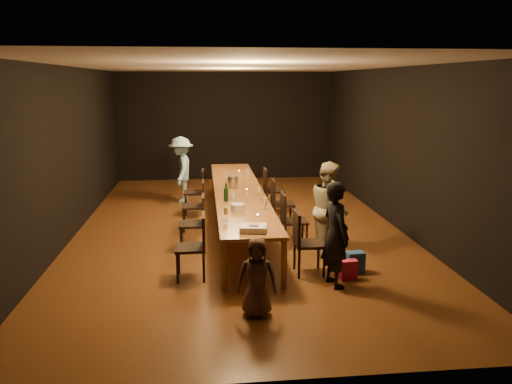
{
  "coord_description": "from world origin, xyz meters",
  "views": [
    {
      "loc": [
        -0.64,
        -9.12,
        2.73
      ],
      "look_at": [
        0.19,
        -1.36,
        1.0
      ],
      "focal_mm": 35.0,
      "sensor_mm": 36.0,
      "label": 1
    }
  ],
  "objects": [
    {
      "name": "chair_left_0",
      "position": [
        -0.85,
        -2.4,
        0.47
      ],
      "size": [
        0.42,
        0.42,
        0.93
      ],
      "primitive_type": null,
      "rotation": [
        0.0,
        0.0,
        1.57
      ],
      "color": "black",
      "rests_on": "ground"
    },
    {
      "name": "gift_bag_blue",
      "position": [
        1.53,
        -2.44,
        0.16
      ],
      "size": [
        0.27,
        0.19,
        0.31
      ],
      "primitive_type": "cube",
      "rotation": [
        0.0,
        0.0,
        0.09
      ],
      "color": "#23589A",
      "rests_on": "ground"
    },
    {
      "name": "birthday_cake",
      "position": [
        0.01,
        -2.67,
        0.79
      ],
      "size": [
        0.4,
        0.34,
        0.08
      ],
      "rotation": [
        0.0,
        0.0,
        -0.16
      ],
      "color": "white",
      "rests_on": "table"
    },
    {
      "name": "champagne_bottle",
      "position": [
        -0.27,
        -0.9,
        0.92
      ],
      "size": [
        0.1,
        0.1,
        0.34
      ],
      "primitive_type": null,
      "rotation": [
        0.0,
        0.0,
        -0.29
      ],
      "color": "black",
      "rests_on": "table"
    },
    {
      "name": "chair_right_3",
      "position": [
        0.85,
        1.2,
        0.47
      ],
      "size": [
        0.42,
        0.42,
        0.93
      ],
      "primitive_type": null,
      "rotation": [
        0.0,
        0.0,
        -1.57
      ],
      "color": "black",
      "rests_on": "ground"
    },
    {
      "name": "wineglass_5",
      "position": [
        0.27,
        1.06,
        0.85
      ],
      "size": [
        0.06,
        0.06,
        0.21
      ],
      "primitive_type": null,
      "color": "silver",
      "rests_on": "table"
    },
    {
      "name": "ground",
      "position": [
        0.0,
        0.0,
        0.0
      ],
      "size": [
        10.0,
        10.0,
        0.0
      ],
      "primitive_type": "plane",
      "color": "#462A11",
      "rests_on": "ground"
    },
    {
      "name": "tealight_far",
      "position": [
        0.15,
        1.86,
        0.77
      ],
      "size": [
        0.05,
        0.05,
        0.03
      ],
      "primitive_type": "cylinder",
      "color": "#B2B7B2",
      "rests_on": "table"
    },
    {
      "name": "wineglass_2",
      "position": [
        -0.18,
        -1.28,
        0.85
      ],
      "size": [
        0.06,
        0.06,
        0.21
      ],
      "primitive_type": null,
      "color": "silver",
      "rests_on": "table"
    },
    {
      "name": "wineglass_0",
      "position": [
        -0.33,
        -2.11,
        0.85
      ],
      "size": [
        0.06,
        0.06,
        0.21
      ],
      "primitive_type": null,
      "color": "beige",
      "rests_on": "table"
    },
    {
      "name": "tealight_mid",
      "position": [
        0.15,
        -0.13,
        0.77
      ],
      "size": [
        0.05,
        0.05,
        0.03
      ],
      "primitive_type": "cylinder",
      "color": "#B2B7B2",
      "rests_on": "table"
    },
    {
      "name": "wineglass_1",
      "position": [
        0.31,
        -1.59,
        0.85
      ],
      "size": [
        0.06,
        0.06,
        0.21
      ],
      "primitive_type": null,
      "color": "beige",
      "rests_on": "table"
    },
    {
      "name": "wineglass_3",
      "position": [
        0.31,
        -0.7,
        0.85
      ],
      "size": [
        0.06,
        0.06,
        0.21
      ],
      "primitive_type": null,
      "color": "beige",
      "rests_on": "table"
    },
    {
      "name": "woman_tan",
      "position": [
        1.35,
        -1.56,
        0.75
      ],
      "size": [
        0.57,
        0.73,
        1.5
      ],
      "primitive_type": "imported",
      "rotation": [
        0.0,
        0.0,
        1.57
      ],
      "color": "tan",
      "rests_on": "ground"
    },
    {
      "name": "chair_right_0",
      "position": [
        0.85,
        -2.4,
        0.47
      ],
      "size": [
        0.42,
        0.42,
        0.93
      ],
      "primitive_type": null,
      "rotation": [
        0.0,
        0.0,
        -1.57
      ],
      "color": "black",
      "rests_on": "ground"
    },
    {
      "name": "plate_stack",
      "position": [
        -0.12,
        -1.61,
        0.81
      ],
      "size": [
        0.23,
        0.23,
        0.12
      ],
      "primitive_type": "cylinder",
      "rotation": [
        0.0,
        0.0,
        0.02
      ],
      "color": "white",
      "rests_on": "table"
    },
    {
      "name": "child",
      "position": [
        -0.05,
        -3.65,
        0.48
      ],
      "size": [
        0.5,
        0.36,
        0.96
      ],
      "primitive_type": "imported",
      "rotation": [
        0.0,
        0.0,
        -0.12
      ],
      "color": "#442E26",
      "rests_on": "ground"
    },
    {
      "name": "wineglass_4",
      "position": [
        -0.2,
        0.63,
        0.85
      ],
      "size": [
        0.06,
        0.06,
        0.21
      ],
      "primitive_type": null,
      "color": "silver",
      "rests_on": "table"
    },
    {
      "name": "gift_bag_red",
      "position": [
        1.36,
        -2.67,
        0.14
      ],
      "size": [
        0.25,
        0.15,
        0.28
      ],
      "primitive_type": "cube",
      "rotation": [
        0.0,
        0.0,
        0.09
      ],
      "color": "#DA204D",
      "rests_on": "ground"
    },
    {
      "name": "chair_left_2",
      "position": [
        -0.85,
        0.0,
        0.47
      ],
      "size": [
        0.42,
        0.42,
        0.93
      ],
      "primitive_type": null,
      "rotation": [
        0.0,
        0.0,
        1.57
      ],
      "color": "black",
      "rests_on": "ground"
    },
    {
      "name": "man_blue",
      "position": [
        -1.15,
        2.29,
        0.76
      ],
      "size": [
        0.57,
        0.98,
        1.51
      ],
      "primitive_type": "imported",
      "rotation": [
        0.0,
        0.0,
        -1.58
      ],
      "color": "#95C4E7",
      "rests_on": "ground"
    },
    {
      "name": "room_shell",
      "position": [
        0.0,
        0.0,
        2.08
      ],
      "size": [
        6.04,
        10.04,
        3.02
      ],
      "color": "black",
      "rests_on": "ground"
    },
    {
      "name": "chair_right_1",
      "position": [
        0.85,
        -1.2,
        0.47
      ],
      "size": [
        0.42,
        0.42,
        0.93
      ],
      "primitive_type": null,
      "rotation": [
        0.0,
        0.0,
        -1.57
      ],
      "color": "black",
      "rests_on": "ground"
    },
    {
      "name": "ice_bucket",
      "position": [
        -0.09,
        0.27,
        0.86
      ],
      "size": [
        0.25,
        0.25,
        0.21
      ],
      "primitive_type": "cylinder",
      "rotation": [
        0.0,
        0.0,
        -0.42
      ],
      "color": "silver",
      "rests_on": "table"
    },
    {
      "name": "tealight_near",
      "position": [
        0.15,
        -1.94,
        0.77
      ],
      "size": [
        0.05,
        0.05,
        0.03
      ],
      "primitive_type": "cylinder",
      "color": "#B2B7B2",
      "rests_on": "table"
    },
    {
      "name": "woman_birthday",
      "position": [
        1.11,
        -2.86,
        0.73
      ],
      "size": [
        0.46,
        0.6,
        1.45
      ],
      "primitive_type": "imported",
      "rotation": [
        0.0,
        0.0,
        1.81
      ],
      "color": "black",
      "rests_on": "ground"
    },
    {
      "name": "chair_left_1",
      "position": [
        -0.85,
        -1.2,
        0.47
      ],
      "size": [
        0.42,
        0.42,
        0.93
      ],
      "primitive_type": null,
      "rotation": [
        0.0,
        0.0,
        1.57
      ],
      "color": "black",
      "rests_on": "ground"
    },
    {
      "name": "chair_right_2",
      "position": [
        0.85,
        0.0,
        0.47
      ],
      "size": [
        0.42,
        0.42,
        0.93
      ],
      "primitive_type": null,
      "rotation": [
        0.0,
        0.0,
        -1.57
      ],
      "color": "black",
      "rests_on": "ground"
    },
    {
      "name": "table",
      "position": [
        0.0,
        0.0,
        0.7
      ],
      "size": [
        0.9,
        6.0,
        0.75
      ],
      "color": "brown",
      "rests_on": "ground"
    },
    {
      "name": "chair_left_3",
      "position": [
        -0.85,
        1.2,
        0.47
      ],
      "size": [
        0.42,
        0.42,
        0.93
      ],
      "primitive_type": null,
      "rotation": [
        0.0,
        0.0,
        1.57
      ],
      "color": "black",
      "rests_on": "ground"
    }
  ]
}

